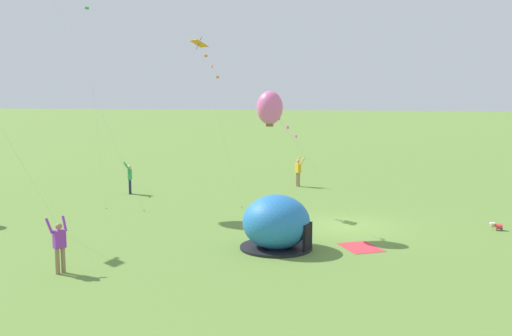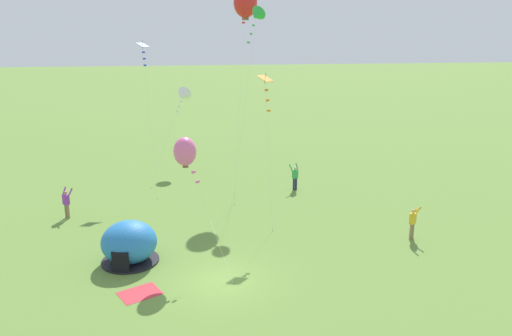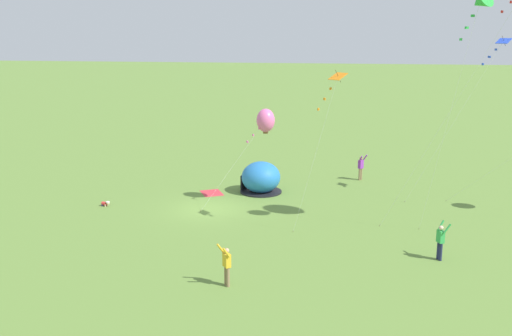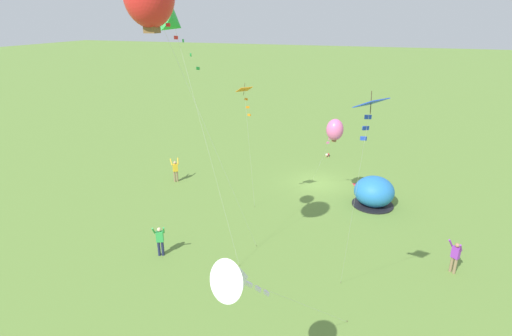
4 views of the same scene
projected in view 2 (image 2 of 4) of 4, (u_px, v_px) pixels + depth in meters
name	position (u px, v px, depth m)	size (l,w,h in m)	color
ground_plane	(221.00, 281.00, 22.75)	(300.00, 300.00, 0.00)	olive
popup_tent	(129.00, 243.00, 24.40)	(2.81, 2.81, 2.10)	#2672BF
picnic_blanket	(140.00, 293.00, 21.68)	(1.70, 1.30, 0.01)	#CC333D
person_with_toddler	(295.00, 176.00, 35.58)	(0.72, 0.63, 1.89)	#1E2347
person_strolling	(66.00, 202.00, 30.18)	(0.72, 0.68, 1.89)	#8C7251
person_far_back	(413.00, 222.00, 27.15)	(0.72, 0.68, 1.89)	#8C7251
kite_white	(183.00, 96.00, 40.82)	(3.37, 6.94, 6.62)	silver
kite_orange	(266.00, 86.00, 28.23)	(1.02, 2.69, 8.76)	silver
kite_blue	(143.00, 51.00, 35.87)	(1.28, 5.80, 10.37)	silver
kite_pink	(185.00, 152.00, 24.32)	(2.50, 4.28, 6.06)	silver
kite_red	(245.00, 3.00, 35.50)	(2.48, 7.13, 14.05)	silver
kite_green	(256.00, 16.00, 33.63)	(2.62, 2.64, 12.67)	silver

